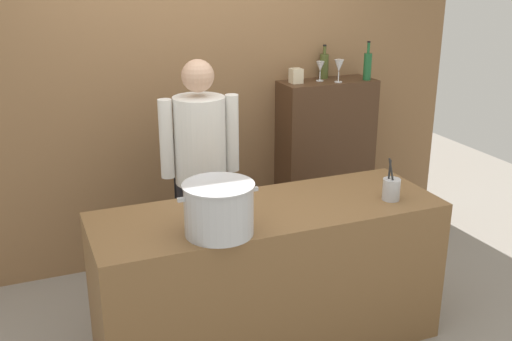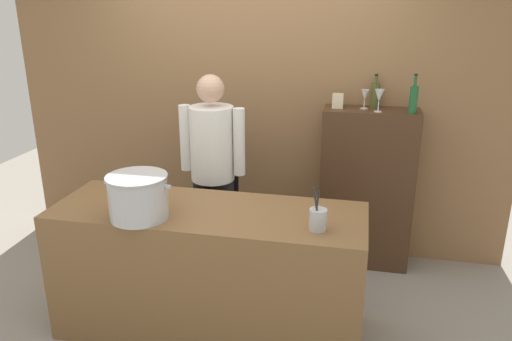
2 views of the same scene
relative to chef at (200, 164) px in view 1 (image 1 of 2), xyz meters
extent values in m
cube|color=olive|center=(0.18, 0.67, 0.54)|extent=(4.40, 0.10, 3.00)
cube|color=brown|center=(0.18, -0.73, -0.51)|extent=(2.03, 0.70, 0.90)
cube|color=#472D1C|center=(1.19, 0.46, -0.29)|extent=(0.76, 0.32, 1.36)
cylinder|color=black|center=(0.10, -0.01, -0.54)|extent=(0.14, 0.14, 0.84)
cylinder|color=black|center=(-0.10, 0.00, -0.54)|extent=(0.14, 0.14, 0.84)
cylinder|color=white|center=(0.00, 0.00, 0.17)|extent=(0.34, 0.34, 0.58)
cube|color=black|center=(0.01, 0.17, -0.07)|extent=(0.30, 0.04, 0.52)
cylinder|color=white|center=(0.22, -0.02, 0.19)|extent=(0.09, 0.09, 0.52)
cylinder|color=white|center=(-0.22, 0.01, 0.19)|extent=(0.09, 0.09, 0.52)
sphere|color=tan|center=(0.00, 0.00, 0.59)|extent=(0.21, 0.21, 0.21)
cylinder|color=#B7BABF|center=(-0.19, -0.94, 0.07)|extent=(0.36, 0.36, 0.27)
cylinder|color=#B7BABF|center=(-0.19, -0.94, 0.21)|extent=(0.37, 0.37, 0.01)
cube|color=#B7BABF|center=(-0.39, -0.94, 0.15)|extent=(0.04, 0.02, 0.02)
cube|color=#B7BABF|center=(0.01, -0.94, 0.15)|extent=(0.04, 0.02, 0.02)
cylinder|color=#B7BABF|center=(0.91, -0.88, 0.00)|extent=(0.10, 0.10, 0.13)
cylinder|color=#262626|center=(0.90, -0.89, 0.08)|extent=(0.06, 0.04, 0.24)
cylinder|color=#262626|center=(0.89, -0.86, 0.07)|extent=(0.04, 0.03, 0.22)
cylinder|color=#475123|center=(1.21, 0.56, 0.49)|extent=(0.07, 0.07, 0.19)
cylinder|color=#475123|center=(1.21, 0.56, 0.61)|extent=(0.02, 0.02, 0.06)
cylinder|color=black|center=(1.21, 0.56, 0.65)|extent=(0.03, 0.03, 0.01)
cylinder|color=#1E592D|center=(1.49, 0.37, 0.49)|extent=(0.06, 0.06, 0.21)
cylinder|color=#1E592D|center=(1.49, 0.37, 0.64)|extent=(0.02, 0.02, 0.08)
cylinder|color=black|center=(1.49, 0.37, 0.69)|extent=(0.03, 0.03, 0.01)
cylinder|color=silver|center=(1.24, 0.37, 0.39)|extent=(0.06, 0.06, 0.01)
cylinder|color=silver|center=(1.24, 0.37, 0.43)|extent=(0.01, 0.01, 0.07)
cone|color=silver|center=(1.24, 0.37, 0.52)|extent=(0.07, 0.07, 0.09)
cylinder|color=silver|center=(1.13, 0.47, 0.39)|extent=(0.06, 0.06, 0.01)
cylinder|color=silver|center=(1.13, 0.47, 0.43)|extent=(0.01, 0.01, 0.07)
cone|color=silver|center=(1.13, 0.47, 0.50)|extent=(0.07, 0.07, 0.08)
cube|color=beige|center=(0.92, 0.47, 0.45)|extent=(0.09, 0.09, 0.11)
camera|label=1|loc=(-1.09, -3.66, 1.29)|focal=42.36mm
camera|label=2|loc=(1.11, -3.52, 1.20)|focal=34.68mm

